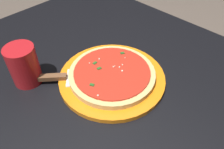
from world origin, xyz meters
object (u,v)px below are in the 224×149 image
(pizza, at_px, (112,74))
(cup_tall_drink, at_px, (24,65))
(pizza_server, at_px, (58,77))
(serving_plate, at_px, (112,78))

(pizza, xyz_separation_m, cup_tall_drink, (0.17, 0.17, 0.03))
(pizza, distance_m, pizza_server, 0.15)
(serving_plate, relative_size, cup_tall_drink, 2.64)
(serving_plate, xyz_separation_m, pizza, (0.00, 0.00, 0.02))
(serving_plate, xyz_separation_m, pizza_server, (0.10, 0.11, 0.01))
(serving_plate, distance_m, cup_tall_drink, 0.25)
(pizza, relative_size, pizza_server, 1.26)
(cup_tall_drink, bearing_deg, serving_plate, -135.14)
(serving_plate, relative_size, pizza_server, 1.57)
(pizza_server, relative_size, cup_tall_drink, 1.69)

